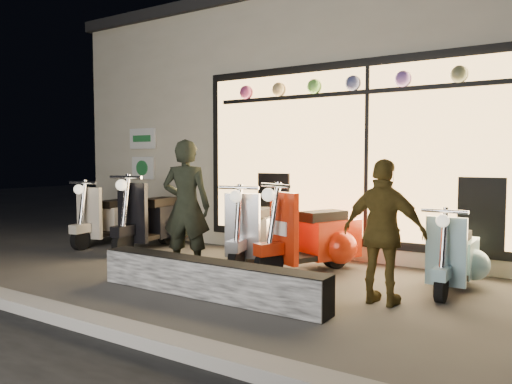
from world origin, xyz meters
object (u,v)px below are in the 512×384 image
(scooter_silver, at_px, (256,232))
(woman, at_px, (384,232))
(man, at_px, (186,206))
(scooter_red, at_px, (320,237))
(graffiti_barrier, at_px, (208,279))

(scooter_silver, distance_m, woman, 2.49)
(scooter_silver, bearing_deg, man, -124.86)
(scooter_red, height_order, man, man)
(man, distance_m, woman, 2.64)
(scooter_silver, xyz_separation_m, man, (-0.41, -1.05, 0.43))
(graffiti_barrier, relative_size, man, 1.63)
(woman, bearing_deg, man, 3.09)
(woman, bearing_deg, graffiti_barrier, 28.34)
(scooter_red, distance_m, woman, 1.61)
(scooter_silver, bearing_deg, scooter_red, -16.31)
(scooter_silver, bearing_deg, woman, -39.45)
(graffiti_barrier, height_order, woman, woman)
(scooter_silver, relative_size, woman, 1.02)
(graffiti_barrier, distance_m, man, 1.42)
(scooter_red, distance_m, man, 1.79)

